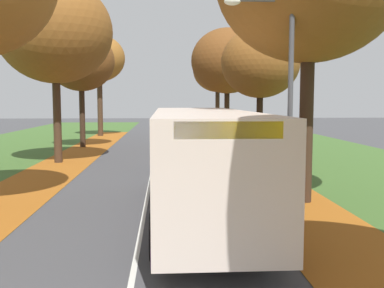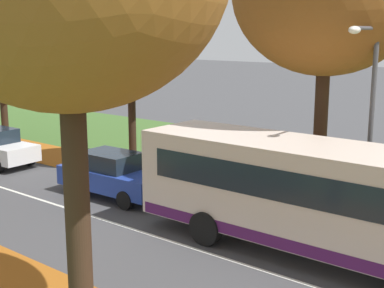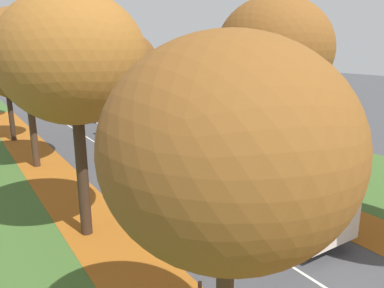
{
  "view_description": "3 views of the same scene",
  "coord_description": "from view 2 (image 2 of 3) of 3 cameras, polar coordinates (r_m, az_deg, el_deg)",
  "views": [
    {
      "loc": [
        0.62,
        -2.34,
        3.27
      ],
      "look_at": [
        1.62,
        14.35,
        1.64
      ],
      "focal_mm": 42.0,
      "sensor_mm": 36.0,
      "label": 1
    },
    {
      "loc": [
        -10.73,
        4.3,
        5.8
      ],
      "look_at": [
        2.29,
        14.72,
        2.3
      ],
      "focal_mm": 50.0,
      "sensor_mm": 36.0,
      "label": 2
    },
    {
      "loc": [
        -9.0,
        -2.37,
        7.34
      ],
      "look_at": [
        1.65,
        13.98,
        2.14
      ],
      "focal_mm": 35.0,
      "sensor_mm": 36.0,
      "label": 3
    }
  ],
  "objects": [
    {
      "name": "tree_right_mid",
      "position": [
        23.04,
        -6.59,
        10.23
      ],
      "size": [
        4.02,
        4.02,
        7.01
      ],
      "color": "black",
      "rests_on": "ground"
    },
    {
      "name": "car_blue_lead",
      "position": [
        19.3,
        -8.42,
        -3.25
      ],
      "size": [
        1.88,
        4.25,
        1.62
      ],
      "color": "#233D9E",
      "rests_on": "ground"
    },
    {
      "name": "road_centre_line",
      "position": [
        19.88,
        -16.29,
        -5.59
      ],
      "size": [
        0.12,
        80.0,
        0.01
      ],
      "primitive_type": "cube",
      "color": "silver",
      "rests_on": "ground"
    },
    {
      "name": "leaf_litter_right",
      "position": [
        19.04,
        6.09,
        -5.91
      ],
      "size": [
        2.8,
        60.0,
        0.0
      ],
      "primitive_type": "cube",
      "color": "#9E5619",
      "rests_on": "grass_verge_right"
    },
    {
      "name": "bus",
      "position": [
        14.15,
        13.85,
        -5.33
      ],
      "size": [
        2.69,
        10.4,
        2.98
      ],
      "color": "beige",
      "rests_on": "ground"
    },
    {
      "name": "grass_verge_right",
      "position": [
        26.02,
        0.45,
        -1.01
      ],
      "size": [
        12.0,
        90.0,
        0.01
      ],
      "primitive_type": "cube",
      "color": "#3D6028",
      "rests_on": "ground"
    },
    {
      "name": "streetlamp_right",
      "position": [
        15.49,
        18.24,
        3.61
      ],
      "size": [
        1.89,
        0.28,
        6.0
      ],
      "color": "#47474C",
      "rests_on": "ground"
    }
  ]
}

